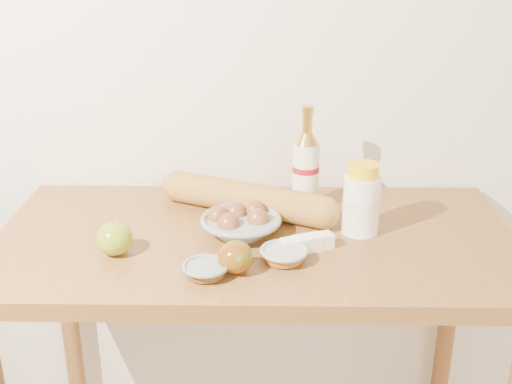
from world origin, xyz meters
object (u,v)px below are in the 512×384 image
(table, at_px, (256,282))
(baguette, at_px, (247,199))
(bourbon_bottle, at_px, (306,169))
(egg_bowl, at_px, (240,223))
(cream_bottle, at_px, (361,201))

(table, xyz_separation_m, baguette, (-0.03, 0.12, 0.16))
(table, height_order, bourbon_bottle, bourbon_bottle)
(table, bearing_deg, bourbon_bottle, 50.89)
(bourbon_bottle, distance_m, egg_bowl, 0.22)
(bourbon_bottle, xyz_separation_m, cream_bottle, (0.12, -0.12, -0.03))
(baguette, bearing_deg, cream_bottle, 3.34)
(table, distance_m, bourbon_bottle, 0.30)
(bourbon_bottle, relative_size, cream_bottle, 1.59)
(egg_bowl, bearing_deg, baguette, 84.06)
(table, xyz_separation_m, egg_bowl, (-0.04, 0.01, 0.15))
(bourbon_bottle, height_order, cream_bottle, bourbon_bottle)
(table, xyz_separation_m, cream_bottle, (0.24, 0.02, 0.20))
(bourbon_bottle, bearing_deg, cream_bottle, -27.79)
(bourbon_bottle, bearing_deg, egg_bowl, -120.61)
(bourbon_bottle, relative_size, baguette, 0.57)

